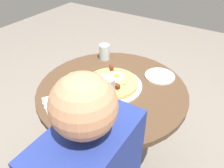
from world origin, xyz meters
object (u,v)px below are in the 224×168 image
water_glass (104,52)px  breakfast_pizza (112,83)px  dining_table (112,110)px  bread_plate (160,76)px  fork (62,103)px  pizza_plate (112,85)px  salt_shaker (72,78)px  water_bottle (107,97)px  knife (60,99)px

water_glass → breakfast_pizza: bearing=41.4°
dining_table → bread_plate: bearing=143.4°
fork → breakfast_pizza: bearing=5.0°
pizza_plate → water_glass: bearing=-138.6°
bread_plate → salt_shaker: salt_shaker is taller
breakfast_pizza → bread_plate: breakfast_pizza is taller
salt_shaker → bread_plate: bearing=128.6°
fork → water_bottle: 0.26m
breakfast_pizza → fork: (0.26, -0.13, -0.02)m
water_glass → water_bottle: bearing=35.4°
pizza_plate → water_glass: size_ratio=3.32×
dining_table → pizza_plate: 0.17m
dining_table → knife: knife is taller
pizza_plate → water_bottle: water_bottle is taller
breakfast_pizza → bread_plate: (-0.23, 0.19, -0.02)m
water_glass → water_bottle: (0.44, 0.31, 0.05)m
dining_table → salt_shaker: 0.30m
pizza_plate → bread_plate: bearing=141.0°
dining_table → breakfast_pizza: bearing=-140.5°
breakfast_pizza → fork: 0.29m
knife → fork: bearing=-90.0°
bread_plate → water_bottle: (0.43, -0.08, 0.10)m
pizza_plate → knife: size_ratio=1.84×
breakfast_pizza → bread_plate: 0.30m
bread_plate → water_bottle: water_bottle is taller
knife → salt_shaker: (-0.15, -0.05, 0.02)m
water_bottle → bread_plate: bearing=169.1°
water_bottle → salt_shaker: (-0.12, -0.31, -0.08)m
pizza_plate → water_glass: (-0.24, -0.21, 0.04)m
breakfast_pizza → salt_shaker: 0.22m
fork → salt_shaker: salt_shaker is taller
water_bottle → salt_shaker: bearing=-110.8°
fork → water_bottle: (-0.05, 0.23, 0.10)m
water_glass → salt_shaker: (0.32, -0.00, -0.02)m
salt_shaker → pizza_plate: bearing=112.1°
fork → bread_plate: bearing=-1.5°
dining_table → knife: (0.23, -0.17, 0.17)m
dining_table → salt_shaker: (0.07, -0.22, 0.19)m
bread_plate → water_bottle: bearing=-10.9°
fork → water_glass: size_ratio=1.80×
pizza_plate → water_glass: water_glass is taller
bread_plate → water_glass: bearing=-90.8°
dining_table → knife: 0.33m
knife → salt_shaker: bearing=48.9°
fork → salt_shaker: bearing=56.1°
dining_table → salt_shaker: bearing=-71.1°
knife → water_glass: bearing=37.2°
bread_plate → knife: 0.58m
pizza_plate → water_bottle: size_ratio=1.58×
pizza_plate → water_bottle: 0.25m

